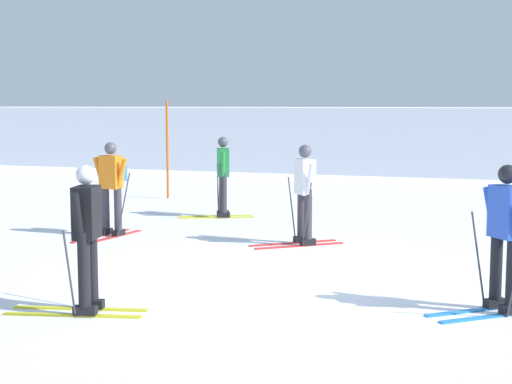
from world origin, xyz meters
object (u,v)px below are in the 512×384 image
Objects in this scene: skier_orange at (112,184)px; trail_marker_pole at (167,150)px; skier_blue at (505,234)px; skier_black at (86,235)px; skier_green at (223,174)px; skier_white at (304,191)px.

trail_marker_pole is at bearing 104.36° from skier_orange.
skier_blue is at bearing -24.95° from skier_orange.
skier_black is (2.27, -4.70, -0.04)m from skier_orange.
trail_marker_pole is (-2.48, 2.60, 0.32)m from skier_green.
skier_blue is at bearing 18.79° from skier_black.
skier_black is at bearing -161.21° from skier_blue.
skier_green is (-5.68, 5.91, -0.00)m from skier_blue.
skier_black is 1.00× the size of skier_green.
skier_white is at bearing 3.67° from skier_orange.
trail_marker_pole reaches higher than skier_white.
skier_black is 0.69× the size of trail_marker_pole.
skier_white is at bearing 75.45° from skier_black.
skier_green is 3.61m from trail_marker_pole.
skier_white is 0.69× the size of trail_marker_pole.
skier_white is (3.55, 0.23, -0.04)m from skier_orange.
skier_orange is 0.69× the size of trail_marker_pole.
trail_marker_pole is (-8.16, 8.51, 0.32)m from skier_blue.
skier_green is at bearing 133.89° from skier_blue.
skier_white is at bearing 133.77° from skier_blue.
skier_orange is at bearing -176.33° from skier_white.
skier_white is 1.00× the size of skier_green.
skier_green is (-1.16, 7.45, -0.00)m from skier_black.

